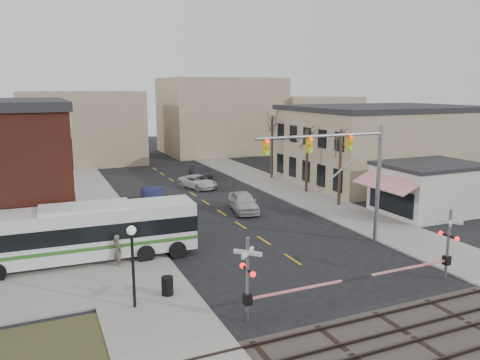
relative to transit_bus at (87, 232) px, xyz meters
name	(u,v)px	position (x,y,z in m)	size (l,w,h in m)	color
ground	(310,271)	(11.61, -6.71, -1.89)	(160.00, 160.00, 0.00)	black
sidewalk_west	(97,207)	(2.11, 13.29, -1.83)	(5.00, 60.00, 0.12)	gray
sidewalk_east	(285,189)	(21.11, 13.29, -1.83)	(5.00, 60.00, 0.12)	gray
ballast_strip	(411,336)	(11.61, -14.71, -1.86)	(160.00, 5.00, 0.06)	#332D28
rail_tracks	(411,334)	(11.61, -14.71, -1.77)	(160.00, 3.91, 0.14)	#2D231E
tan_building	(383,143)	(33.61, 13.29, 2.36)	(20.30, 15.30, 8.50)	gray
awning_shop	(429,188)	(27.58, 0.29, 0.27)	(9.74, 6.20, 4.30)	beige
tree_east_a	(340,168)	(22.11, 5.29, 1.60)	(0.28, 0.28, 6.75)	#382B21
tree_east_b	(307,161)	(22.41, 11.29, 1.38)	(0.28, 0.28, 6.30)	#382B21
tree_east_c	(272,147)	(22.61, 19.29, 1.83)	(0.28, 0.28, 7.20)	#382B21
transit_bus	(87,232)	(0.00, 0.00, 0.00)	(13.18, 3.36, 3.37)	silver
traffic_signal_mast	(347,162)	(15.91, -4.00, 3.81)	(9.30, 0.30, 8.00)	gray
rr_crossing_west	(256,280)	(6.20, -10.73, 0.07)	(5.60, 1.36, 4.00)	gray
rr_crossing_east	(442,246)	(17.41, -10.74, 0.07)	(5.60, 1.36, 4.00)	gray
street_lamp	(132,249)	(1.35, -7.44, 1.14)	(0.44, 0.44, 4.04)	black
trash_bin	(167,286)	(3.15, -6.73, -1.30)	(0.60, 0.60, 0.95)	black
car_a	(243,202)	(13.50, 7.00, -1.05)	(1.99, 4.95, 1.69)	#B4B5B9
car_b	(152,196)	(6.89, 12.50, -1.04)	(1.80, 5.16, 1.70)	#1B1F45
car_c	(198,182)	(13.01, 17.70, -1.22)	(2.24, 4.86, 1.35)	silver
car_d	(200,172)	(15.05, 22.90, -1.19)	(1.97, 4.85, 1.41)	#3C3B3F
pedestrian_near	(118,250)	(1.52, -1.71, -0.82)	(0.70, 0.46, 1.91)	#5E534B
pedestrian_far	(111,245)	(1.40, -0.05, -1.01)	(0.74, 0.58, 1.53)	#393862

